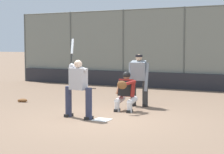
{
  "coord_description": "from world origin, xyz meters",
  "views": [
    {
      "loc": [
        -4.57,
        8.55,
        1.95
      ],
      "look_at": [
        0.21,
        -1.0,
        1.05
      ],
      "focal_mm": 60.0,
      "sensor_mm": 36.0,
      "label": 1
    }
  ],
  "objects_px": {
    "catcher_behind_plate": "(126,91)",
    "fielding_glove_on_dirt": "(23,100)",
    "batter_at_plate": "(78,87)",
    "spare_bat_third_base_side": "(126,89)",
    "umpire_home": "(139,79)",
    "spare_bat_near_backstop": "(84,89)"
  },
  "relations": [
    {
      "from": "fielding_glove_on_dirt",
      "to": "batter_at_plate",
      "type": "bearing_deg",
      "value": 153.94
    },
    {
      "from": "spare_bat_near_backstop",
      "to": "fielding_glove_on_dirt",
      "type": "height_order",
      "value": "fielding_glove_on_dirt"
    },
    {
      "from": "catcher_behind_plate",
      "to": "fielding_glove_on_dirt",
      "type": "height_order",
      "value": "catcher_behind_plate"
    },
    {
      "from": "catcher_behind_plate",
      "to": "spare_bat_near_backstop",
      "type": "distance_m",
      "value": 5.63
    },
    {
      "from": "spare_bat_third_base_side",
      "to": "umpire_home",
      "type": "bearing_deg",
      "value": 16.69
    },
    {
      "from": "umpire_home",
      "to": "fielding_glove_on_dirt",
      "type": "xyz_separation_m",
      "value": [
        3.95,
        0.94,
        -0.84
      ]
    },
    {
      "from": "batter_at_plate",
      "to": "fielding_glove_on_dirt",
      "type": "relative_size",
      "value": 6.5
    },
    {
      "from": "catcher_behind_plate",
      "to": "spare_bat_third_base_side",
      "type": "bearing_deg",
      "value": -65.99
    },
    {
      "from": "batter_at_plate",
      "to": "spare_bat_near_backstop",
      "type": "height_order",
      "value": "batter_at_plate"
    },
    {
      "from": "batter_at_plate",
      "to": "fielding_glove_on_dirt",
      "type": "xyz_separation_m",
      "value": [
        3.23,
        -1.58,
        -0.8
      ]
    },
    {
      "from": "catcher_behind_plate",
      "to": "umpire_home",
      "type": "relative_size",
      "value": 0.71
    },
    {
      "from": "batter_at_plate",
      "to": "catcher_behind_plate",
      "type": "distance_m",
      "value": 1.7
    },
    {
      "from": "spare_bat_third_base_side",
      "to": "fielding_glove_on_dirt",
      "type": "distance_m",
      "value": 5.03
    },
    {
      "from": "batter_at_plate",
      "to": "umpire_home",
      "type": "xyz_separation_m",
      "value": [
        -0.72,
        -2.52,
        0.04
      ]
    },
    {
      "from": "spare_bat_third_base_side",
      "to": "spare_bat_near_backstop",
      "type": "bearing_deg",
      "value": -81.22
    },
    {
      "from": "catcher_behind_plate",
      "to": "spare_bat_near_backstop",
      "type": "relative_size",
      "value": 1.49
    },
    {
      "from": "spare_bat_near_backstop",
      "to": "spare_bat_third_base_side",
      "type": "relative_size",
      "value": 0.89
    },
    {
      "from": "catcher_behind_plate",
      "to": "batter_at_plate",
      "type": "bearing_deg",
      "value": 64.93
    },
    {
      "from": "batter_at_plate",
      "to": "spare_bat_third_base_side",
      "type": "bearing_deg",
      "value": -69.16
    },
    {
      "from": "catcher_behind_plate",
      "to": "umpire_home",
      "type": "distance_m",
      "value": 1.03
    },
    {
      "from": "catcher_behind_plate",
      "to": "fielding_glove_on_dirt",
      "type": "distance_m",
      "value": 3.98
    },
    {
      "from": "batter_at_plate",
      "to": "catcher_behind_plate",
      "type": "bearing_deg",
      "value": -106.85
    }
  ]
}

